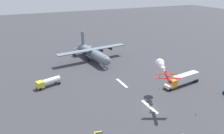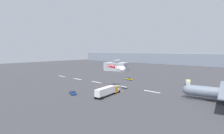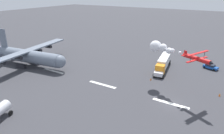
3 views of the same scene
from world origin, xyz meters
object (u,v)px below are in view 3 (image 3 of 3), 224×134
(stunt_biplane_red, at_px, (164,49))
(followme_car_yellow, at_px, (211,67))
(cargo_transport_plane, at_px, (31,56))
(traffic_cone_far, at_px, (151,79))
(semi_truck_orange, at_px, (163,63))
(traffic_cone_near, at_px, (220,95))

(stunt_biplane_red, distance_m, followme_car_yellow, 23.89)
(cargo_transport_plane, distance_m, followme_car_yellow, 56.32)
(stunt_biplane_red, distance_m, traffic_cone_far, 10.67)
(cargo_transport_plane, bearing_deg, traffic_cone_far, -164.84)
(semi_truck_orange, height_order, traffic_cone_far, semi_truck_orange)
(traffic_cone_near, bearing_deg, followme_car_yellow, -77.09)
(stunt_biplane_red, relative_size, traffic_cone_far, 20.44)
(cargo_transport_plane, xyz_separation_m, semi_truck_orange, (-36.57, -19.55, -1.31))
(followme_car_yellow, bearing_deg, traffic_cone_far, 53.43)
(semi_truck_orange, xyz_separation_m, traffic_cone_near, (-16.66, 9.73, -1.75))
(stunt_biplane_red, bearing_deg, cargo_transport_plane, 10.34)
(semi_truck_orange, relative_size, traffic_cone_far, 19.88)
(stunt_biplane_red, bearing_deg, semi_truck_orange, -74.81)
(stunt_biplane_red, bearing_deg, traffic_cone_near, -169.23)
(cargo_transport_plane, distance_m, traffic_cone_near, 54.21)
(traffic_cone_near, relative_size, traffic_cone_far, 1.00)
(traffic_cone_near, distance_m, traffic_cone_far, 16.87)
(followme_car_yellow, xyz_separation_m, traffic_cone_far, (12.88, 17.37, -0.44))
(cargo_transport_plane, relative_size, followme_car_yellow, 7.20)
(semi_truck_orange, distance_m, traffic_cone_far, 9.86)
(followme_car_yellow, distance_m, traffic_cone_far, 21.63)
(cargo_transport_plane, xyz_separation_m, stunt_biplane_red, (-39.90, -7.28, 6.66))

